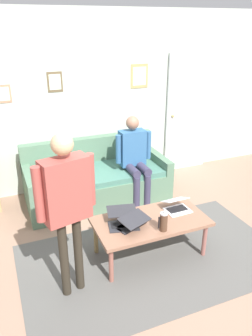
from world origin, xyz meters
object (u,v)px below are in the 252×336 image
(interior_door, at_px, (187,113))
(coffee_table, at_px, (150,223))
(laptop_left, at_px, (131,223))
(person_standing, at_px, (66,197))
(laptop_center, at_px, (177,206))
(person_seated, at_px, (134,155))
(laptop_right, at_px, (123,220))
(french_press, at_px, (164,221))
(couch, at_px, (97,181))

(interior_door, distance_m, coffee_table, 2.75)
(laptop_left, xyz_separation_m, person_standing, (0.71, 0.20, 0.56))
(coffee_table, xyz_separation_m, laptop_center, (-0.38, -0.09, 0.09))
(laptop_center, xyz_separation_m, person_seated, (0.02, -1.19, 0.23))
(interior_door, relative_size, laptop_center, 7.00)
(laptop_left, xyz_separation_m, laptop_center, (-0.64, -0.11, -0.00))
(person_standing, bearing_deg, laptop_left, -164.06)
(coffee_table, height_order, person_standing, person_standing)
(laptop_center, distance_m, laptop_right, 0.70)
(coffee_table, xyz_separation_m, person_standing, (0.96, 0.23, 0.65))
(coffee_table, xyz_separation_m, french_press, (-0.04, 0.23, 0.15))
(coffee_table, distance_m, french_press, 0.28)
(laptop_left, height_order, person_standing, person_standing)
(interior_door, height_order, person_seated, interior_door)
(laptop_right, distance_m, french_press, 0.45)
(couch, height_order, laptop_right, couch)
(laptop_left, bearing_deg, laptop_right, -49.76)
(french_press, height_order, person_seated, person_seated)
(couch, xyz_separation_m, french_press, (-0.19, 1.73, 0.26))
(french_press, relative_size, person_seated, 0.19)
(couch, relative_size, person_seated, 1.62)
(interior_door, xyz_separation_m, person_seated, (1.36, 0.78, -0.30))
(interior_door, bearing_deg, french_press, 53.74)
(couch, xyz_separation_m, person_seated, (-0.52, 0.23, 0.42))
(french_press, bearing_deg, person_standing, 0.01)
(laptop_left, height_order, laptop_center, laptop_center)
(laptop_left, bearing_deg, french_press, 145.12)
(coffee_table, bearing_deg, laptop_right, -8.10)
(french_press, relative_size, person_standing, 0.15)
(coffee_table, distance_m, person_seated, 1.36)
(interior_door, xyz_separation_m, coffee_table, (1.71, 2.06, -0.61))
(person_standing, relative_size, person_seated, 1.30)
(coffee_table, height_order, person_seated, person_seated)
(laptop_center, distance_m, person_seated, 1.21)
(couch, relative_size, coffee_table, 1.63)
(interior_door, height_order, french_press, interior_door)
(couch, xyz_separation_m, person_standing, (0.80, 1.73, 0.76))
(french_press, bearing_deg, person_seated, -102.10)
(interior_door, relative_size, laptop_left, 4.93)
(coffee_table, xyz_separation_m, person_seated, (-0.36, -1.27, 0.31))
(person_standing, bearing_deg, coffee_table, -166.56)
(couch, distance_m, laptop_right, 1.48)
(interior_door, height_order, laptop_left, interior_door)
(couch, relative_size, laptop_right, 5.03)
(laptop_center, bearing_deg, french_press, 42.34)
(interior_door, height_order, couch, interior_door)
(coffee_table, distance_m, laptop_right, 0.33)
(laptop_center, height_order, laptop_right, laptop_center)
(laptop_center, relative_size, person_seated, 0.23)
(couch, height_order, laptop_center, couch)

